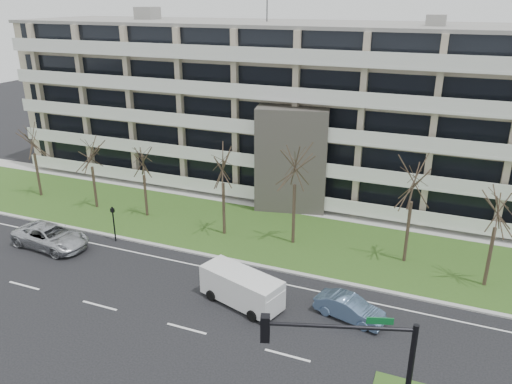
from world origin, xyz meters
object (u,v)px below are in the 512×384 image
at_px(silver_pickup, 51,237).
at_px(blue_sedan, 350,308).
at_px(pedestrian_signal, 113,219).
at_px(white_van, 242,286).
at_px(traffic_signal, 358,370).

distance_m(silver_pickup, blue_sedan, 22.53).
bearing_deg(pedestrian_signal, white_van, -6.07).
relative_size(silver_pickup, pedestrian_signal, 2.11).
distance_m(blue_sedan, pedestrian_signal, 18.97).
bearing_deg(white_van, traffic_signal, -27.10).
distance_m(white_van, pedestrian_signal, 12.99).
relative_size(white_van, pedestrian_signal, 1.96).
bearing_deg(white_van, blue_sedan, 26.14).
distance_m(silver_pickup, pedestrian_signal, 4.72).
xyz_separation_m(silver_pickup, traffic_signal, (24.58, -9.77, 3.54)).
height_order(blue_sedan, white_van, white_van).
xyz_separation_m(traffic_signal, pedestrian_signal, (-20.75, 12.34, -2.56)).
xyz_separation_m(blue_sedan, white_van, (-6.34, -0.95, 0.54)).
height_order(blue_sedan, pedestrian_signal, pedestrian_signal).
bearing_deg(silver_pickup, blue_sedan, -86.98).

